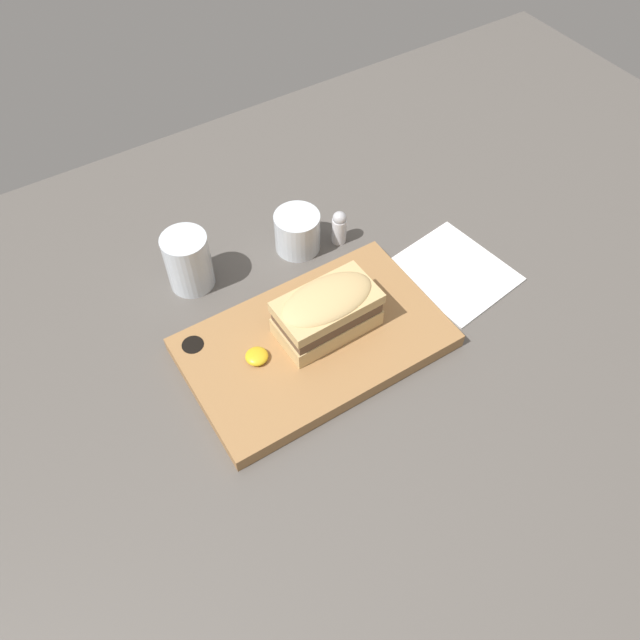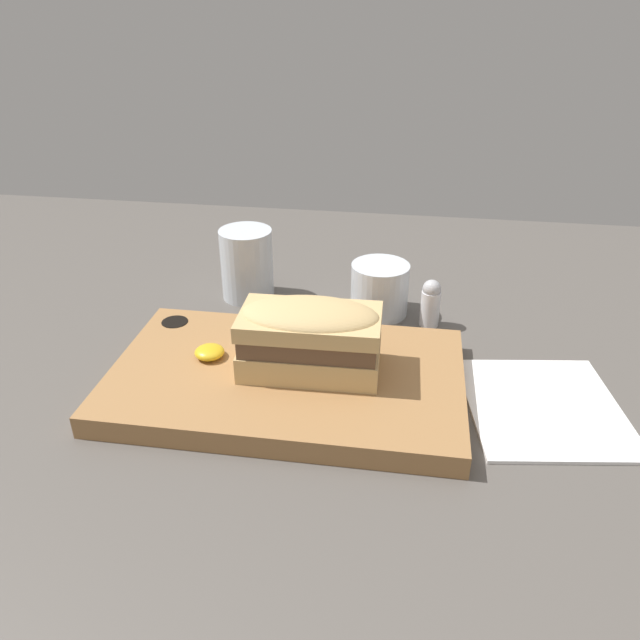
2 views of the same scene
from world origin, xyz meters
TOP-DOWN VIEW (x-y plane):
  - dining_table at (0.00, 0.00)cm, footprint 189.93×118.24cm
  - serving_board at (-4.00, -0.55)cm, footprint 37.90×23.11cm
  - sandwich at (-1.40, -0.10)cm, footprint 14.92×8.42cm
  - mustard_dollop at (-12.86, 0.57)cm, footprint 3.30×3.30cm
  - water_glass at (-13.81, 20.93)cm, footprint 7.23×7.23cm
  - wine_glass at (4.74, 18.76)cm, footprint 7.64×7.64cm
  - napkin at (23.37, -0.27)cm, footprint 17.89×19.48cm
  - salt_shaker at (11.42, 16.25)cm, footprint 2.47×2.47cm

SIDE VIEW (x-z plane):
  - dining_table at x=0.00cm, z-range 0.00..2.00cm
  - napkin at x=23.37cm, z-range 2.00..2.40cm
  - serving_board at x=-4.00cm, z-range 1.97..4.51cm
  - mustard_dollop at x=-12.86cm, z-range 4.48..5.80cm
  - salt_shaker at x=11.42cm, z-range 2.06..8.45cm
  - wine_glass at x=4.74cm, z-range 1.83..8.79cm
  - water_glass at x=-13.81cm, z-range 1.35..11.19cm
  - sandwich at x=-1.40cm, z-range 4.77..12.62cm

